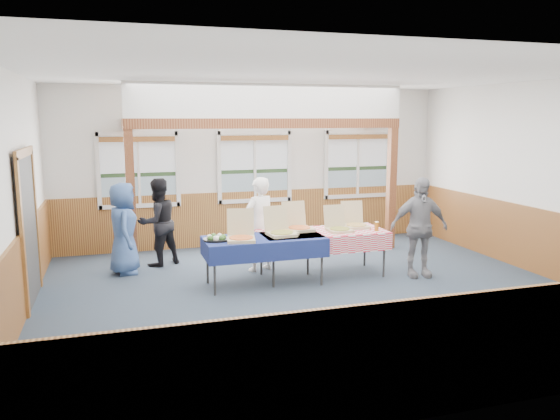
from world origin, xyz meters
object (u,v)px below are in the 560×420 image
object	(u,v)px
woman_black	(158,222)
person_grey	(419,227)
table_left	(264,241)
woman_white	(259,224)
man_blue	(123,228)
table_right	(323,234)

from	to	relation	value
woman_black	person_grey	bearing A→B (deg)	126.99
table_left	woman_black	bearing A→B (deg)	140.76
table_left	woman_white	world-z (taller)	woman_white
woman_white	man_blue	bearing A→B (deg)	-33.66
man_blue	table_left	bearing A→B (deg)	-122.95
table_right	person_grey	world-z (taller)	person_grey
man_blue	person_grey	distance (m)	4.89
man_blue	table_right	bearing A→B (deg)	-110.87
table_left	table_right	bearing A→B (deg)	18.16
woman_white	woman_black	xyz separation A→B (m)	(-1.62, 0.86, -0.03)
woman_black	person_grey	size ratio (longest dim) A/B	0.94
table_right	person_grey	distance (m)	1.58
woman_white	person_grey	xyz separation A→B (m)	(2.41, -1.10, 0.02)
person_grey	woman_white	bearing A→B (deg)	164.10
table_right	woman_white	bearing A→B (deg)	139.96
table_right	woman_white	world-z (taller)	woman_white
woman_white	man_blue	world-z (taller)	woman_white
table_right	woman_white	size ratio (longest dim) A/B	1.33
woman_black	man_blue	xyz separation A→B (m)	(-0.59, -0.37, -0.01)
table_left	person_grey	xyz separation A→B (m)	(2.55, -0.30, 0.12)
man_blue	woman_white	bearing A→B (deg)	-103.61
table_left	man_blue	size ratio (longest dim) A/B	1.28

